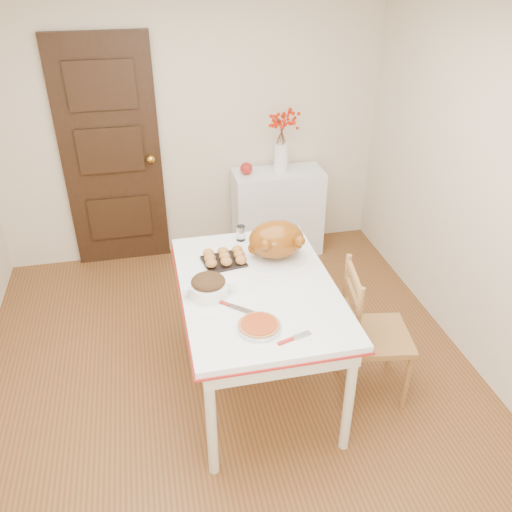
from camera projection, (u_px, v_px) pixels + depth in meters
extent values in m
cube|color=brown|center=(233.00, 389.00, 3.67)|extent=(3.50, 4.00, 0.00)
cube|color=beige|center=(189.00, 125.00, 4.70)|extent=(3.50, 0.00, 2.50)
cube|color=beige|center=(501.00, 201.00, 3.35)|extent=(0.00, 4.00, 2.50)
cube|color=black|center=(112.00, 156.00, 4.65)|extent=(0.85, 0.06, 2.06)
cube|color=white|center=(278.00, 212.00, 5.08)|extent=(0.83, 0.37, 0.83)
sphere|color=#A41D18|center=(246.00, 169.00, 4.78)|extent=(0.11, 0.11, 0.11)
cylinder|color=#983511|center=(259.00, 325.00, 2.89)|extent=(0.27, 0.27, 0.05)
cylinder|color=white|center=(241.00, 233.00, 3.73)|extent=(0.08, 0.08, 0.11)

